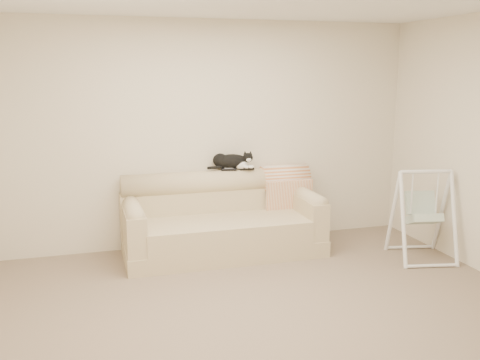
# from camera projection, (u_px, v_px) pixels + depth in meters

# --- Properties ---
(ground_plane) EXTENTS (5.00, 5.00, 0.00)m
(ground_plane) POSITION_uv_depth(u_px,v_px,m) (258.00, 313.00, 4.56)
(ground_plane) COLOR #7B6756
(ground_plane) RESTS_ON ground
(room_shell) EXTENTS (5.04, 4.04, 2.60)m
(room_shell) POSITION_uv_depth(u_px,v_px,m) (259.00, 135.00, 4.26)
(room_shell) COLOR beige
(room_shell) RESTS_ON ground
(sofa) EXTENTS (2.20, 0.93, 0.90)m
(sofa) POSITION_uv_depth(u_px,v_px,m) (222.00, 222.00, 6.04)
(sofa) COLOR #C4B48C
(sofa) RESTS_ON ground
(remote_a) EXTENTS (0.18, 0.07, 0.03)m
(remote_a) POSITION_uv_depth(u_px,v_px,m) (229.00, 169.00, 6.18)
(remote_a) COLOR black
(remote_a) RESTS_ON sofa
(remote_b) EXTENTS (0.17, 0.07, 0.02)m
(remote_b) POSITION_uv_depth(u_px,v_px,m) (247.00, 169.00, 6.23)
(remote_b) COLOR black
(remote_b) RESTS_ON sofa
(tuxedo_cat) EXTENTS (0.54, 0.28, 0.21)m
(tuxedo_cat) POSITION_uv_depth(u_px,v_px,m) (232.00, 161.00, 6.20)
(tuxedo_cat) COLOR black
(tuxedo_cat) RESTS_ON sofa
(throw_blanket) EXTENTS (0.56, 0.38, 0.58)m
(throw_blanket) POSITION_uv_depth(u_px,v_px,m) (285.00, 181.00, 6.41)
(throw_blanket) COLOR #CC7238
(throw_blanket) RESTS_ON sofa
(baby_swing) EXTENTS (0.72, 0.75, 1.00)m
(baby_swing) POSITION_uv_depth(u_px,v_px,m) (423.00, 214.00, 5.81)
(baby_swing) COLOR white
(baby_swing) RESTS_ON ground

